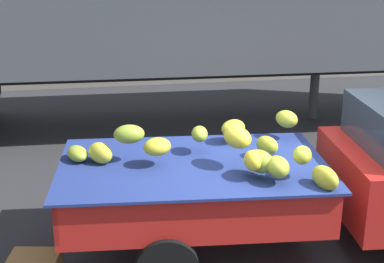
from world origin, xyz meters
TOP-DOWN VIEW (x-y plane):
  - ground at (0.00, 0.00)m, footprint 220.00×220.00m
  - curb_strip at (0.00, 8.49)m, footprint 80.00×0.80m
  - pickup_truck at (1.14, -0.00)m, footprint 5.39×2.21m
  - fallen_banana_bunch_near_tailgate at (-2.75, 0.07)m, footprint 0.24×0.32m

SIDE VIEW (x-z plane):
  - ground at x=0.00m, z-range 0.00..0.00m
  - curb_strip at x=0.00m, z-range 0.00..0.16m
  - fallen_banana_bunch_near_tailgate at x=-2.75m, z-range 0.00..0.17m
  - pickup_truck at x=1.14m, z-range 0.04..1.74m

